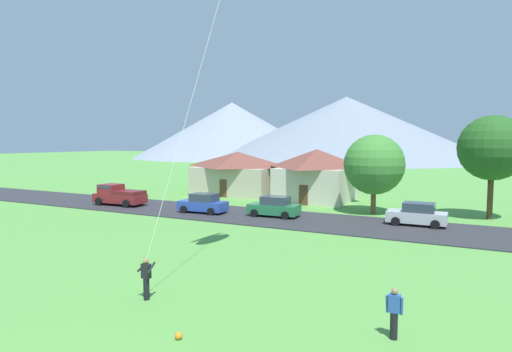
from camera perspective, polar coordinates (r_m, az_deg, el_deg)
name	(u,v)px	position (r m, az deg, el deg)	size (l,w,h in m)	color
road_strip	(327,222)	(33.47, 9.45, -6.14)	(160.00, 7.68, 0.08)	#2D2D33
mountain_far_east_ridge	(346,128)	(145.02, 11.97, 6.25)	(90.98, 90.98, 20.88)	gray
mountain_far_west_ridge	(232,130)	(162.23, -3.23, 6.15)	(73.70, 73.70, 20.77)	gray
house_leftmost	(317,174)	(45.56, 8.14, 0.28)	(7.73, 8.60, 5.45)	beige
house_left_center	(238,172)	(50.63, -2.44, 0.51)	(10.24, 7.36, 5.02)	beige
tree_near_left	(492,148)	(38.89, 29.08, 3.29)	(5.22, 5.22, 8.37)	#4C3823
tree_center	(374,165)	(38.13, 15.54, 1.47)	(5.20, 5.20, 6.87)	brown
parked_car_silver_west_end	(417,215)	(33.83, 20.78, -4.85)	(4.20, 2.08, 1.68)	#B7BCC1
parked_car_green_mid_west	(274,207)	(35.31, 2.47, -4.15)	(4.25, 2.18, 1.68)	#237042
parked_car_blue_east_end	(203,204)	(37.42, -7.09, -3.68)	(4.28, 2.23, 1.68)	#2847A8
pickup_truck_maroon_west_side	(119,195)	(43.63, -17.92, -2.43)	(5.27, 2.47, 1.99)	maroon
watcher_person	(394,312)	(14.85, 18.01, -16.97)	(0.56, 0.24, 1.68)	black
soccer_ball	(179,336)	(14.67, -10.33, -20.31)	(0.24, 0.24, 0.24)	orange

